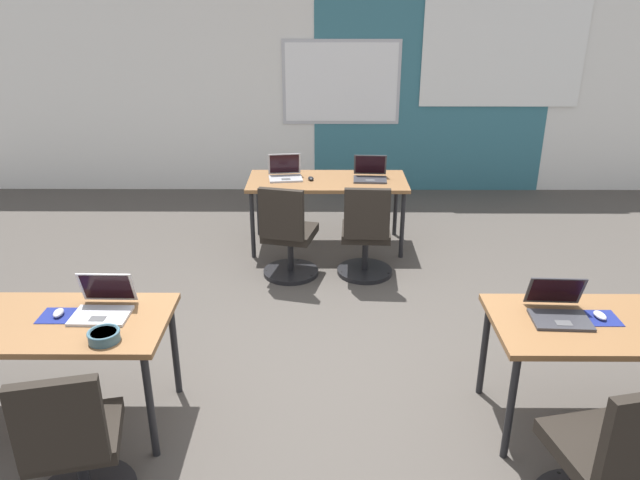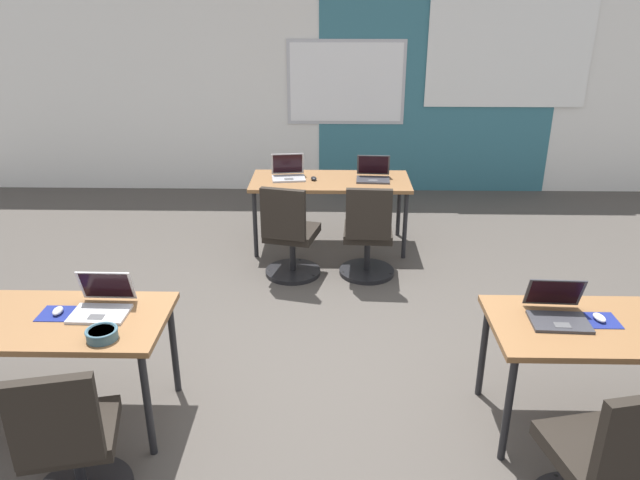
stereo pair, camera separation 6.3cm
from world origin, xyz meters
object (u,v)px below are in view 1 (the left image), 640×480
object	(u,v)px
laptop_near_right_inner	(559,309)
laptop_far_right	(370,174)
snack_bowl	(104,335)
laptop_far_left	(285,173)
chair_near_left_inner	(75,452)
mouse_far_left	(311,178)
mouse_near_left_inner	(58,313)
desk_near_right	(629,331)
chair_far_right	(366,239)
desk_far_center	(327,185)
mouse_near_right_inner	(600,315)
desk_near_left	(32,329)
chair_far_left	(288,240)
laptop_near_left_inner	(103,305)
chair_near_right_inner	(605,464)

from	to	relation	value
laptop_near_right_inner	laptop_far_right	size ratio (longest dim) A/B	1.00
laptop_near_right_inner	snack_bowl	distance (m)	2.60
laptop_far_left	chair_near_left_inner	world-z (taller)	laptop_far_left
mouse_far_left	laptop_far_right	xyz separation A→B (m)	(0.60, 0.04, 0.03)
laptop_far_left	mouse_near_left_inner	world-z (taller)	laptop_far_left
desk_near_right	chair_far_right	world-z (taller)	chair_far_right
chair_far_right	mouse_near_left_inner	size ratio (longest dim) A/B	8.84
desk_near_right	laptop_far_right	size ratio (longest dim) A/B	4.63
laptop_near_right_inner	laptop_far_right	xyz separation A→B (m)	(-0.91, 2.76, 0.00)
desk_far_center	laptop_far_right	xyz separation A→B (m)	(0.43, 0.02, 0.11)
laptop_far_right	chair_near_left_inner	distance (m)	3.93
laptop_near_right_inner	chair_near_left_inner	distance (m)	2.76
mouse_near_right_inner	laptop_far_right	xyz separation A→B (m)	(-1.15, 2.78, 0.03)
desk_near_left	mouse_near_right_inner	world-z (taller)	mouse_near_right_inner
chair_far_left	laptop_far_right	xyz separation A→B (m)	(0.79, 0.78, 0.39)
laptop_near_right_inner	laptop_far_left	world-z (taller)	laptop_far_left
mouse_near_right_inner	laptop_far_right	world-z (taller)	laptop_far_right
laptop_far_right	desk_near_right	bearing A→B (deg)	-61.81
chair_far_right	laptop_near_left_inner	size ratio (longest dim) A/B	2.74
desk_near_left	chair_far_left	distance (m)	2.48
mouse_near_right_inner	mouse_near_left_inner	xyz separation A→B (m)	(-3.19, 0.01, 0.00)
desk_near_left	chair_near_left_inner	size ratio (longest dim) A/B	1.74
mouse_near_left_inner	chair_near_left_inner	distance (m)	0.90
mouse_far_left	laptop_near_left_inner	distance (m)	2.94
desk_near_left	snack_bowl	xyz separation A→B (m)	(0.51, -0.22, 0.10)
mouse_far_left	desk_near_right	bearing A→B (deg)	-55.46
chair_far_left	mouse_near_left_inner	size ratio (longest dim) A/B	8.84
desk_near_left	chair_far_left	bearing A→B (deg)	55.81
chair_far_right	desk_near_left	bearing A→B (deg)	47.43
laptop_near_left_inner	snack_bowl	world-z (taller)	laptop_near_left_inner
laptop_near_left_inner	chair_far_right	bearing A→B (deg)	50.21
laptop_far_left	chair_near_left_inner	distance (m)	3.67
desk_near_right	chair_far_right	distance (m)	2.51
desk_near_left	snack_bowl	size ratio (longest dim) A/B	9.01
desk_near_right	desk_far_center	distance (m)	3.30
laptop_near_right_inner	mouse_far_left	xyz separation A→B (m)	(-1.51, 2.72, -0.03)
snack_bowl	mouse_near_left_inner	bearing A→B (deg)	143.29
chair_far_right	laptop_far_right	bearing A→B (deg)	-93.10
desk_near_left	laptop_near_left_inner	xyz separation A→B (m)	(0.40, 0.09, 0.11)
desk_far_center	mouse_near_right_inner	size ratio (longest dim) A/B	14.72
laptop_near_left_inner	mouse_near_left_inner	bearing A→B (deg)	-169.72
laptop_far_right	chair_far_right	xyz separation A→B (m)	(-0.08, -0.76, -0.39)
chair_far_right	chair_near_right_inner	bearing A→B (deg)	112.10
chair_near_right_inner	snack_bowl	size ratio (longest dim) A/B	5.18
desk_far_center	laptop_near_left_inner	xyz separation A→B (m)	(-1.35, -2.71, 0.11)
laptop_near_right_inner	mouse_near_left_inner	size ratio (longest dim) A/B	3.31
laptop_near_right_inner	laptop_far_left	xyz separation A→B (m)	(-1.77, 2.79, 0.00)
mouse_near_left_inner	desk_near_left	bearing A→B (deg)	-160.09
mouse_near_right_inner	chair_near_left_inner	size ratio (longest dim) A/B	0.12
laptop_near_right_inner	chair_far_left	size ratio (longest dim) A/B	0.37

